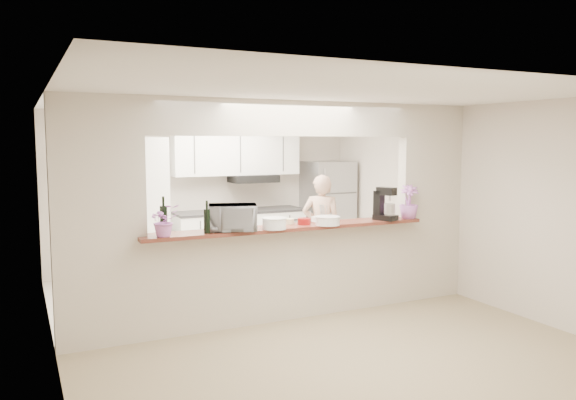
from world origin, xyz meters
TOP-DOWN VIEW (x-y plane):
  - floor at (0.00, 0.00)m, footprint 6.00×6.00m
  - tile_overlay at (0.00, 1.55)m, footprint 5.00×2.90m
  - partition at (0.00, 0.00)m, footprint 5.00×0.15m
  - bar_counter at (0.00, -0.00)m, footprint 3.40×0.38m
  - kitchen_cabinets at (-0.19, 2.72)m, footprint 3.15×0.62m
  - refrigerator at (2.05, 2.65)m, footprint 0.75×0.70m
  - flower_left at (-1.45, -0.15)m, footprint 0.34×0.31m
  - wine_bottle_a at (-1.40, 0.07)m, footprint 0.08×0.08m
  - wine_bottle_b at (-1.00, -0.15)m, footprint 0.07×0.07m
  - toaster_oven at (-0.70, -0.10)m, footprint 0.59×0.49m
  - serving_bowls at (-0.70, 0.05)m, footprint 0.29×0.29m
  - plate_stack_a at (-0.25, -0.19)m, footprint 0.27×0.27m
  - plate_stack_b at (0.42, -0.19)m, footprint 0.29×0.29m
  - red_bowl at (0.20, -0.03)m, footprint 0.15×0.15m
  - tan_bowl at (0.05, 0.08)m, footprint 0.13×0.13m
  - utensil_caddy at (0.45, 0.05)m, footprint 0.24×0.16m
  - stand_mixer at (1.25, -0.14)m, footprint 0.26×0.31m
  - flower_right at (1.60, -0.15)m, footprint 0.31×0.31m
  - person at (1.20, 1.34)m, footprint 0.68×0.63m

SIDE VIEW (x-z plane):
  - floor at x=0.00m, z-range 0.00..0.00m
  - tile_overlay at x=0.00m, z-range 0.00..0.01m
  - bar_counter at x=0.00m, z-range 0.03..1.12m
  - person at x=1.20m, z-range 0.00..1.56m
  - refrigerator at x=2.05m, z-range 0.00..1.70m
  - kitchen_cabinets at x=-0.19m, z-range -0.15..2.10m
  - tan_bowl at x=0.05m, z-range 1.09..1.15m
  - red_bowl at x=0.20m, z-range 1.09..1.16m
  - plate_stack_b at x=0.42m, z-range 1.09..1.19m
  - plate_stack_a at x=-0.25m, z-range 1.09..1.21m
  - utensil_caddy at x=0.45m, z-range 1.07..1.28m
  - serving_bowls at x=-0.70m, z-range 1.09..1.29m
  - wine_bottle_b at x=-1.00m, z-range 1.05..1.40m
  - toaster_oven at x=-0.70m, z-range 1.09..1.37m
  - wine_bottle_a at x=-1.40m, z-range 1.05..1.43m
  - flower_left at x=-1.45m, z-range 1.09..1.42m
  - stand_mixer at x=1.25m, z-range 1.07..1.47m
  - flower_right at x=1.60m, z-range 1.09..1.51m
  - partition at x=0.00m, z-range 0.23..2.73m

